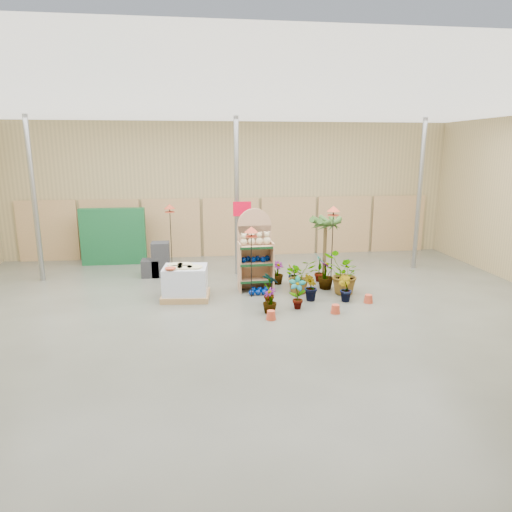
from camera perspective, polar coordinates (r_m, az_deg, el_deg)
The scene contains 24 objects.
room at distance 10.56m, azimuth -1.22°, elevation 5.65°, with size 15.20×12.10×4.70m.
display_shelf at distance 11.87m, azimuth -0.14°, elevation 0.39°, with size 0.91×0.60×2.12m.
teddy_bears at distance 11.69m, azimuth 0.06°, elevation 2.07°, with size 0.78×0.21×0.34m.
gazing_balls_shelf at distance 11.78m, azimuth -0.07°, elevation -0.38°, with size 0.78×0.27×0.15m.
gazing_balls_floor at distance 11.66m, azimuth 0.56°, elevation -4.40°, with size 0.63×0.39×0.15m.
pallet_stack at distance 11.35m, azimuth -8.82°, elevation -3.30°, with size 1.22×1.05×0.85m.
charcoal_planters at distance 13.49m, azimuth -12.22°, elevation -0.76°, with size 0.80×0.50×1.00m.
trellis_stock at distance 15.19m, azimuth -17.38°, elevation 2.35°, with size 2.00×0.30×1.80m, color #124F27.
offer_sign at distance 12.70m, azimuth -1.74°, elevation 3.99°, with size 0.50×0.08×2.20m.
bird_table_front at distance 11.04m, azimuth -0.59°, elevation 3.02°, with size 0.34×0.34×1.78m.
bird_table_right at distance 11.89m, azimuth 9.66°, elevation 5.46°, with size 0.34×0.34×2.19m.
bird_table_back at distance 14.09m, azimuth -10.74°, elevation 5.82°, with size 0.34×0.34×1.99m.
palm at distance 12.69m, azimuth 8.70°, elevation 4.14°, with size 0.70×0.70×1.90m.
potted_plant_0 at distance 10.80m, azimuth 1.72°, elevation -4.07°, with size 0.42×0.28×0.79m, color #2F521E.
potted_plant_1 at distance 11.13m, azimuth 6.92°, elevation -3.89°, with size 0.38×0.31×0.70m, color #2F521E.
potted_plant_2 at distance 11.71m, azimuth 5.47°, elevation -2.50°, with size 0.80×0.69×0.89m, color #2F521E.
potted_plant_3 at distance 12.16m, azimuth 8.72°, elevation -2.33°, with size 0.42×0.42×0.75m, color #2F521E.
potted_plant_4 at distance 12.77m, azimuth 7.92°, elevation -1.41°, with size 0.43×0.29×0.81m, color #2F521E.
potted_plant_5 at distance 12.30m, azimuth 4.63°, elevation -2.33°, with size 0.35×0.28×0.64m, color #2F521E.
potted_plant_7 at distance 10.28m, azimuth 1.73°, elevation -5.59°, with size 0.33×0.33×0.59m, color #2F521E.
potted_plant_8 at distance 10.56m, azimuth 5.17°, elevation -4.61°, with size 0.40×0.27×0.77m, color #2F521E.
potted_plant_9 at distance 11.26m, azimuth 11.04°, elevation -4.02°, with size 0.35×0.28×0.63m, color #2F521E.
potted_plant_10 at distance 11.74m, azimuth 10.91°, elevation -2.23°, with size 0.95×0.82×1.05m, color #2F521E.
potted_plant_11 at distance 12.48m, azimuth 2.66°, elevation -2.10°, with size 0.35×0.35×0.62m, color #2F521E.
Camera 1 is at (-1.10, -9.50, 3.61)m, focal length 32.00 mm.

